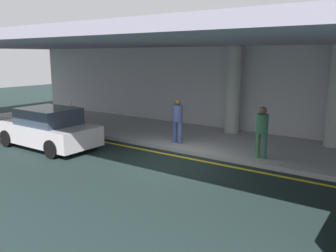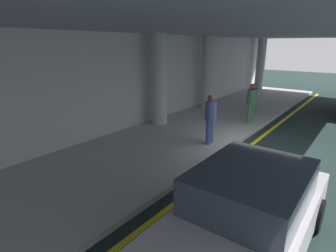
{
  "view_description": "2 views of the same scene",
  "coord_description": "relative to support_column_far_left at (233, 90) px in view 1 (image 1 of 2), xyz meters",
  "views": [
    {
      "loc": [
        6.21,
        -9.02,
        3.4
      ],
      "look_at": [
        -1.35,
        1.73,
        0.74
      ],
      "focal_mm": 37.34,
      "sensor_mm": 36.0,
      "label": 1
    },
    {
      "loc": [
        -8.69,
        -2.45,
        3.4
      ],
      "look_at": [
        -2.2,
        2.47,
        0.94
      ],
      "focal_mm": 29.1,
      "sensor_mm": 36.0,
      "label": 2
    }
  ],
  "objects": [
    {
      "name": "ground_plane",
      "position": [
        0.0,
        -4.58,
        -1.97
      ],
      "size": [
        60.0,
        60.0,
        0.0
      ],
      "primitive_type": "plane",
      "color": "#1B2928"
    },
    {
      "name": "sidewalk",
      "position": [
        0.0,
        -1.48,
        -1.9
      ],
      "size": [
        26.0,
        4.2,
        0.15
      ],
      "primitive_type": "cube",
      "color": "#A8A8A8",
      "rests_on": "ground"
    },
    {
      "name": "lane_stripe_yellow",
      "position": [
        0.0,
        -3.96,
        -1.97
      ],
      "size": [
        26.0,
        0.14,
        0.01
      ],
      "primitive_type": "cube",
      "color": "yellow",
      "rests_on": "ground"
    },
    {
      "name": "support_column_far_left",
      "position": [
        0.0,
        0.0,
        0.0
      ],
      "size": [
        0.63,
        0.63,
        3.65
      ],
      "primitive_type": "cylinder",
      "color": "#A7ACA6",
      "rests_on": "sidewalk"
    },
    {
      "name": "ceiling_overhang",
      "position": [
        0.0,
        -1.98,
        1.97
      ],
      "size": [
        28.0,
        13.2,
        0.3
      ],
      "primitive_type": "cube",
      "color": "#908B9F",
      "rests_on": "support_column_far_left"
    },
    {
      "name": "terminal_back_wall",
      "position": [
        0.0,
        0.77,
        -0.07
      ],
      "size": [
        26.0,
        0.3,
        3.8
      ],
      "primitive_type": "cube",
      "color": "#B4B5BA",
      "rests_on": "ground"
    },
    {
      "name": "car_silver",
      "position": [
        -4.81,
        -5.74,
        -1.26
      ],
      "size": [
        4.1,
        1.92,
        1.5
      ],
      "rotation": [
        0.0,
        0.0,
        3.22
      ],
      "color": "#BBB4B8",
      "rests_on": "ground"
    },
    {
      "name": "traveler_with_luggage",
      "position": [
        -0.89,
        -2.89,
        -0.86
      ],
      "size": [
        0.38,
        0.38,
        1.68
      ],
      "rotation": [
        0.0,
        0.0,
        3.48
      ],
      "color": "#3D5497",
      "rests_on": "sidewalk"
    },
    {
      "name": "person_waiting_for_ride",
      "position": [
        2.42,
        -3.02,
        -0.86
      ],
      "size": [
        0.38,
        0.38,
        1.68
      ],
      "rotation": [
        0.0,
        0.0,
        4.56
      ],
      "color": "#417344",
      "rests_on": "sidewalk"
    },
    {
      "name": "suitcase_upright_primary",
      "position": [
        -8.42,
        -1.62,
        -1.51
      ],
      "size": [
        0.36,
        0.22,
        0.9
      ],
      "rotation": [
        0.0,
        0.0,
        -0.02
      ],
      "color": "black",
      "rests_on": "sidewalk"
    }
  ]
}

